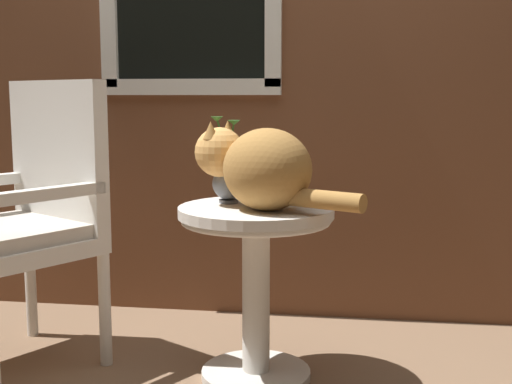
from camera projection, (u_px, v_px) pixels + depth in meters
The scene contains 5 objects.
back_wall at pixel (266, 19), 2.90m from camera, with size 4.00×0.07×2.60m.
wicker_side_table at pixel (256, 259), 2.30m from camera, with size 0.53×0.53×0.61m.
wicker_chair at pixel (28, 211), 2.45m from camera, with size 0.70×0.69×1.04m.
cat at pixel (260, 167), 2.20m from camera, with size 0.58×0.38×0.29m.
pewter_vase_with_ivy at pixel (228, 178), 2.35m from camera, with size 0.12×0.11×0.30m.
Camera 1 is at (0.38, -2.11, 0.98)m, focal length 47.35 mm.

